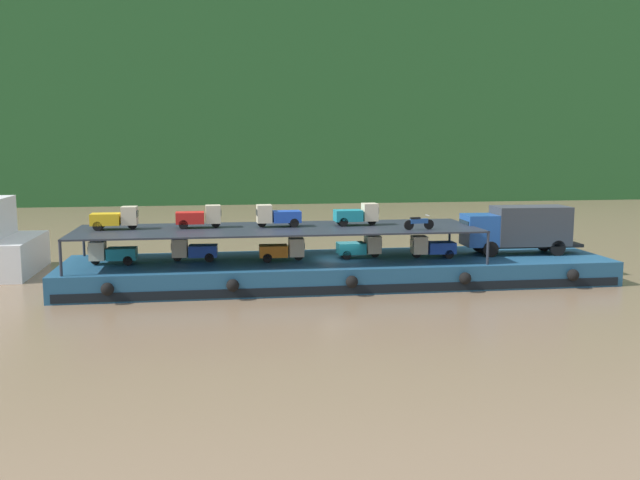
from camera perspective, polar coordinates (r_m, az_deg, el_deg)
ground_plane at (r=43.84m, az=1.57°, el=-3.46°), size 400.00×400.00×0.00m
hillside_far_bank at (r=112.15m, az=-4.79°, el=14.14°), size 124.98×28.70×36.80m
cargo_barge at (r=43.67m, az=1.58°, el=-2.51°), size 33.62×8.36×1.50m
covered_lorry at (r=46.98m, az=15.91°, el=0.95°), size 7.92×2.53×3.10m
cargo_rack at (r=42.79m, az=-3.43°, el=0.91°), size 24.42×6.99×2.00m
mini_truck_lower_stern at (r=43.27m, az=-16.61°, el=-1.00°), size 2.76×1.23×1.38m
mini_truck_lower_aft at (r=43.26m, az=-10.27°, el=-0.80°), size 2.79×1.29×1.38m
mini_truck_lower_mid at (r=42.70m, az=-3.08°, el=-0.79°), size 2.76×1.23×1.38m
mini_truck_lower_fore at (r=43.82m, az=3.27°, el=-0.57°), size 2.77×1.26×1.38m
mini_truck_lower_bow at (r=44.40m, az=9.14°, el=-0.55°), size 2.78×1.27×1.38m
mini_truck_upper_stern at (r=43.64m, az=-16.38°, el=1.73°), size 2.75×1.22×1.38m
mini_truck_upper_mid at (r=43.32m, az=-9.83°, el=1.89°), size 2.77×1.24×1.38m
mini_truck_upper_fore at (r=43.29m, az=-3.48°, el=1.99°), size 2.76×1.24×1.38m
mini_truck_upper_bow at (r=44.04m, az=3.03°, el=2.10°), size 2.77×1.24×1.38m
motorcycle_upper_port at (r=42.23m, az=8.06°, el=1.42°), size 1.90×0.55×0.87m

